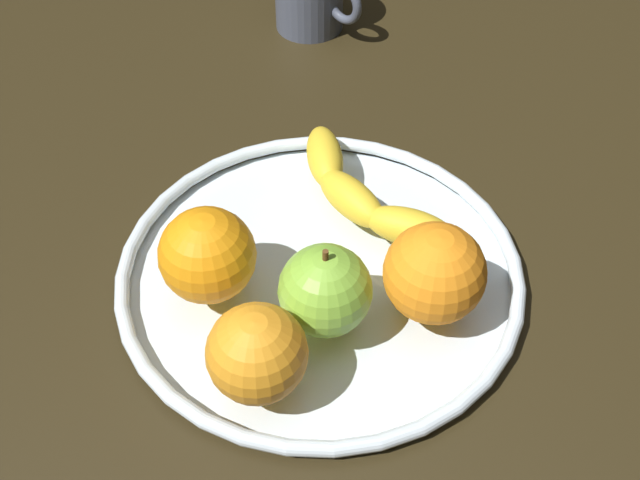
{
  "coord_description": "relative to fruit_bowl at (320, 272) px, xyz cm",
  "views": [
    {
      "loc": [
        27.65,
        -31.11,
        49.85
      ],
      "look_at": [
        0.0,
        0.0,
        4.8
      ],
      "focal_mm": 43.82,
      "sensor_mm": 36.0,
      "label": 1
    }
  ],
  "objects": [
    {
      "name": "orange_front_right",
      "position": [
        9.13,
        2.52,
        4.77
      ],
      "size": [
        7.77,
        7.77,
        7.77
      ],
      "primitive_type": "sphere",
      "color": "orange",
      "rests_on": "fruit_bowl"
    },
    {
      "name": "banana",
      "position": [
        -1.52,
        7.43,
        2.48
      ],
      "size": [
        19.62,
        8.59,
        3.19
      ],
      "rotation": [
        0.0,
        0.0,
        -0.17
      ],
      "color": "yellow",
      "rests_on": "fruit_bowl"
    },
    {
      "name": "apple",
      "position": [
        3.95,
        -3.87,
        4.4
      ],
      "size": [
        7.03,
        7.03,
        7.83
      ],
      "color": "#7FB837",
      "rests_on": "fruit_bowl"
    },
    {
      "name": "fruit_bowl",
      "position": [
        0.0,
        0.0,
        0.0
      ],
      "size": [
        33.4,
        33.4,
        1.8
      ],
      "color": "silver",
      "rests_on": "ground_plane"
    },
    {
      "name": "ground_plane",
      "position": [
        0.0,
        0.0,
        -2.92
      ],
      "size": [
        150.52,
        150.52,
        4.0
      ],
      "primitive_type": "cube",
      "color": "black"
    },
    {
      "name": "orange_back_left",
      "position": [
        -4.88,
        -7.4,
        4.65
      ],
      "size": [
        7.54,
        7.54,
        7.54
      ],
      "primitive_type": "sphere",
      "color": "orange",
      "rests_on": "fruit_bowl"
    },
    {
      "name": "orange_back_right",
      "position": [
        4.14,
        -11.17,
        4.45
      ],
      "size": [
        7.14,
        7.14,
        7.14
      ],
      "primitive_type": "sphere",
      "color": "orange",
      "rests_on": "fruit_bowl"
    }
  ]
}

